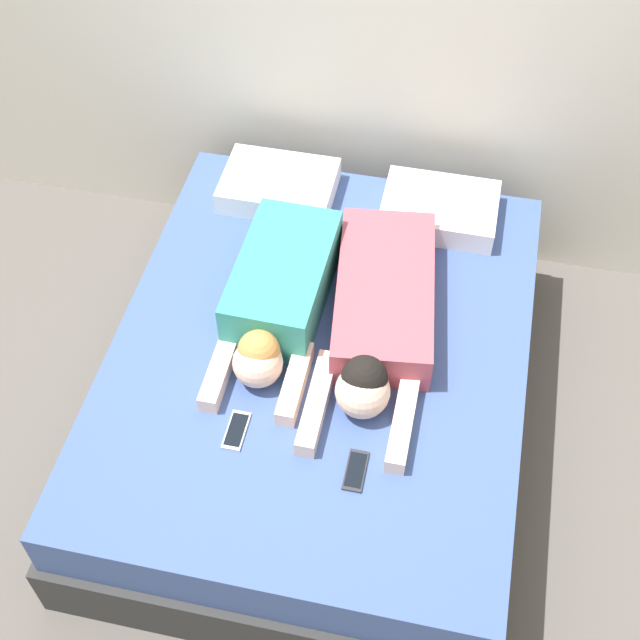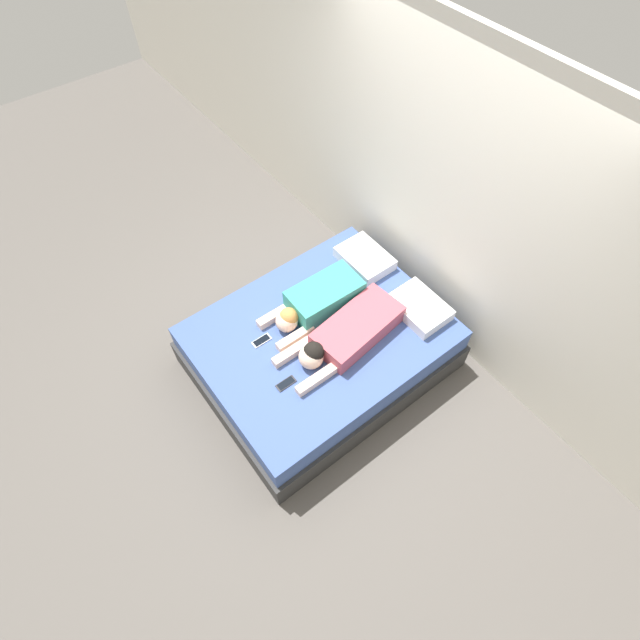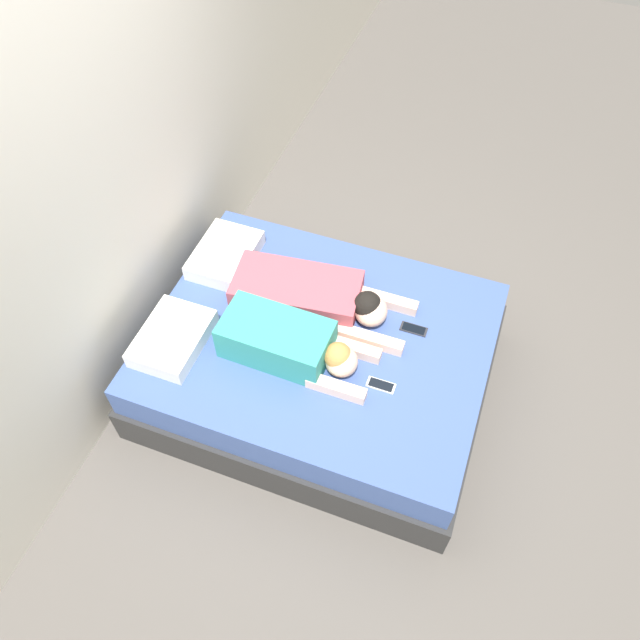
{
  "view_description": "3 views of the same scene",
  "coord_description": "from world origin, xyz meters",
  "px_view_note": "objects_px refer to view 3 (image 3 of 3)",
  "views": [
    {
      "loc": [
        0.44,
        -2.03,
        3.19
      ],
      "look_at": [
        0.0,
        0.0,
        0.66
      ],
      "focal_mm": 50.0,
      "sensor_mm": 36.0,
      "label": 1
    },
    {
      "loc": [
        1.84,
        -1.41,
        3.91
      ],
      "look_at": [
        0.0,
        0.0,
        0.66
      ],
      "focal_mm": 28.0,
      "sensor_mm": 36.0,
      "label": 2
    },
    {
      "loc": [
        -2.03,
        -0.75,
        3.5
      ],
      "look_at": [
        0.0,
        0.0,
        0.66
      ],
      "focal_mm": 35.0,
      "sensor_mm": 36.0,
      "label": 3
    }
  ],
  "objects_px": {
    "bed": "(320,360)",
    "cell_phone_right": "(414,329)",
    "pillow_head_left": "(173,338)",
    "person_right": "(315,296)",
    "person_left": "(291,344)",
    "pillow_head_right": "(225,255)",
    "cell_phone_left": "(381,385)"
  },
  "relations": [
    {
      "from": "pillow_head_left",
      "to": "cell_phone_left",
      "type": "bearing_deg",
      "value": -83.26
    },
    {
      "from": "person_left",
      "to": "cell_phone_right",
      "type": "bearing_deg",
      "value": -55.64
    },
    {
      "from": "pillow_head_left",
      "to": "person_right",
      "type": "relative_size",
      "value": 0.43
    },
    {
      "from": "pillow_head_right",
      "to": "cell_phone_left",
      "type": "bearing_deg",
      "value": -114.61
    },
    {
      "from": "pillow_head_left",
      "to": "cell_phone_right",
      "type": "bearing_deg",
      "value": -65.6
    },
    {
      "from": "pillow_head_left",
      "to": "person_right",
      "type": "height_order",
      "value": "person_right"
    },
    {
      "from": "bed",
      "to": "cell_phone_right",
      "type": "relative_size",
      "value": 12.72
    },
    {
      "from": "pillow_head_left",
      "to": "cell_phone_right",
      "type": "relative_size",
      "value": 3.02
    },
    {
      "from": "cell_phone_right",
      "to": "pillow_head_left",
      "type": "bearing_deg",
      "value": 114.4
    },
    {
      "from": "pillow_head_left",
      "to": "cell_phone_left",
      "type": "height_order",
      "value": "pillow_head_left"
    },
    {
      "from": "cell_phone_left",
      "to": "cell_phone_right",
      "type": "relative_size",
      "value": 1.0
    },
    {
      "from": "pillow_head_right",
      "to": "cell_phone_right",
      "type": "height_order",
      "value": "pillow_head_right"
    },
    {
      "from": "bed",
      "to": "person_left",
      "type": "bearing_deg",
      "value": 150.1
    },
    {
      "from": "person_right",
      "to": "cell_phone_left",
      "type": "height_order",
      "value": "person_right"
    },
    {
      "from": "cell_phone_right",
      "to": "person_left",
      "type": "bearing_deg",
      "value": 124.36
    },
    {
      "from": "person_right",
      "to": "cell_phone_left",
      "type": "xyz_separation_m",
      "value": [
        -0.41,
        -0.54,
        -0.08
      ]
    },
    {
      "from": "person_left",
      "to": "person_right",
      "type": "relative_size",
      "value": 0.8
    },
    {
      "from": "pillow_head_right",
      "to": "person_right",
      "type": "relative_size",
      "value": 0.43
    },
    {
      "from": "pillow_head_left",
      "to": "pillow_head_right",
      "type": "xyz_separation_m",
      "value": [
        0.7,
        0.0,
        0.0
      ]
    },
    {
      "from": "cell_phone_right",
      "to": "pillow_head_right",
      "type": "bearing_deg",
      "value": 84.78
    },
    {
      "from": "pillow_head_right",
      "to": "cell_phone_left",
      "type": "xyz_separation_m",
      "value": [
        -0.56,
        -1.22,
        -0.05
      ]
    },
    {
      "from": "cell_phone_right",
      "to": "cell_phone_left",
      "type": "bearing_deg",
      "value": 171.03
    },
    {
      "from": "person_right",
      "to": "bed",
      "type": "bearing_deg",
      "value": -152.82
    },
    {
      "from": "bed",
      "to": "cell_phone_left",
      "type": "bearing_deg",
      "value": -115.29
    },
    {
      "from": "cell_phone_right",
      "to": "bed",
      "type": "bearing_deg",
      "value": 114.68
    },
    {
      "from": "person_right",
      "to": "cell_phone_right",
      "type": "bearing_deg",
      "value": -87.41
    },
    {
      "from": "bed",
      "to": "pillow_head_left",
      "type": "height_order",
      "value": "pillow_head_left"
    },
    {
      "from": "bed",
      "to": "pillow_head_left",
      "type": "bearing_deg",
      "value": 114.22
    },
    {
      "from": "person_left",
      "to": "cell_phone_right",
      "type": "distance_m",
      "value": 0.75
    },
    {
      "from": "person_right",
      "to": "person_left",
      "type": "bearing_deg",
      "value": 179.66
    },
    {
      "from": "pillow_head_right",
      "to": "person_left",
      "type": "xyz_separation_m",
      "value": [
        -0.54,
        -0.67,
        0.06
      ]
    },
    {
      "from": "bed",
      "to": "person_left",
      "type": "height_order",
      "value": "person_left"
    }
  ]
}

